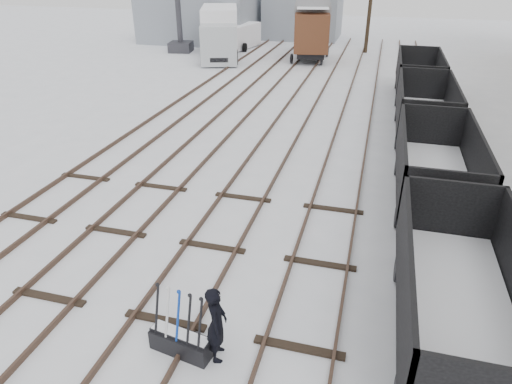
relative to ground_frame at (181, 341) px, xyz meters
The scene contains 15 objects.
ground 1.02m from the ground_frame, 135.00° to the left, with size 120.00×120.00×0.00m, color white.
tracks 14.39m from the ground_frame, 92.77° to the left, with size 13.90×52.00×0.16m.
shed_left 39.21m from the ground_frame, 110.47° to the left, with size 10.00×8.00×4.10m.
shed_right 41.01m from the ground_frame, 96.58° to the left, with size 7.00×6.00×4.50m.
ground_frame is the anchor object (origin of this frame).
worker 0.94m from the ground_frame, ahead, with size 0.62×0.40×1.69m, color black.
freight_wagon_a 5.60m from the ground_frame, 17.67° to the left, with size 2.35×5.88×2.40m.
freight_wagon_b 9.69m from the ground_frame, 56.75° to the left, with size 2.35×5.88×2.40m.
freight_wagon_c 15.44m from the ground_frame, 69.89° to the left, with size 2.35×5.88×2.40m.
freight_wagon_d 21.56m from the ground_frame, 75.75° to the left, with size 2.35×5.88×2.40m.
box_van_wagon 30.05m from the ground_frame, 94.23° to the left, with size 3.54×5.54×3.94m.
lorry 30.46m from the ground_frame, 107.72° to the left, with size 4.29×8.57×3.72m.
panel_van 34.44m from the ground_frame, 105.11° to the left, with size 2.86×4.86×2.01m.
crane 33.49m from the ground_frame, 113.38° to the left, with size 2.08×5.40×9.09m.
tree_far_left 36.84m from the ground_frame, 93.94° to the left, with size 0.30×0.30×6.02m, color black.
Camera 1 is at (3.94, -6.84, 7.20)m, focal length 32.00 mm.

